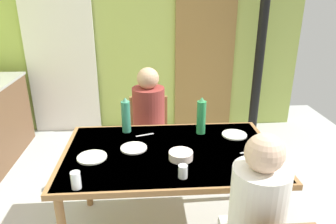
% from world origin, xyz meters
% --- Properties ---
extents(wall_back, '(4.38, 0.10, 2.75)m').
position_xyz_m(wall_back, '(0.00, 2.21, 1.37)').
color(wall_back, '#A7BB58').
rests_on(wall_back, ground_plane).
extents(door_wooden, '(0.80, 0.05, 2.00)m').
position_xyz_m(door_wooden, '(0.88, 2.13, 1.00)').
color(door_wooden, olive).
rests_on(door_wooden, ground_plane).
extents(stove_pipe_column, '(0.12, 0.12, 2.75)m').
position_xyz_m(stove_pipe_column, '(1.54, 1.86, 1.37)').
color(stove_pipe_column, black).
rests_on(stove_pipe_column, ground_plane).
extents(curtain_panel, '(0.90, 0.03, 2.31)m').
position_xyz_m(curtain_panel, '(-1.03, 2.11, 1.15)').
color(curtain_panel, white).
rests_on(curtain_panel, ground_plane).
extents(dining_table, '(1.56, 0.97, 0.76)m').
position_xyz_m(dining_table, '(0.24, -0.02, 0.69)').
color(dining_table, '#996B3E').
rests_on(dining_table, ground_plane).
extents(chair_far_diner, '(0.40, 0.40, 0.87)m').
position_xyz_m(chair_far_diner, '(0.10, 0.81, 0.50)').
color(chair_far_diner, '#996B3E').
rests_on(chair_far_diner, ground_plane).
extents(person_near_diner, '(0.30, 0.37, 0.77)m').
position_xyz_m(person_near_diner, '(0.65, -0.73, 0.78)').
color(person_near_diner, white).
rests_on(person_near_diner, ground_plane).
extents(person_far_diner, '(0.30, 0.37, 0.77)m').
position_xyz_m(person_far_diner, '(0.10, 0.68, 0.78)').
color(person_far_diner, brown).
rests_on(person_far_diner, ground_plane).
extents(water_bottle_green_near, '(0.07, 0.07, 0.30)m').
position_xyz_m(water_bottle_green_near, '(-0.09, 0.34, 0.90)').
color(water_bottle_green_near, '#398E6D').
rests_on(water_bottle_green_near, dining_table).
extents(water_bottle_green_far, '(0.07, 0.07, 0.31)m').
position_xyz_m(water_bottle_green_far, '(0.52, 0.27, 0.91)').
color(water_bottle_green_far, '#2E9750').
rests_on(water_bottle_green_far, dining_table).
extents(serving_bowl_center, '(0.17, 0.17, 0.05)m').
position_xyz_m(serving_bowl_center, '(0.31, -0.14, 0.79)').
color(serving_bowl_center, '#F3DCCE').
rests_on(serving_bowl_center, dining_table).
extents(dinner_plate_near_left, '(0.21, 0.21, 0.01)m').
position_xyz_m(dinner_plate_near_left, '(-0.31, -0.09, 0.77)').
color(dinner_plate_near_left, white).
rests_on(dinner_plate_near_left, dining_table).
extents(dinner_plate_near_right, '(0.20, 0.20, 0.01)m').
position_xyz_m(dinner_plate_near_right, '(-0.02, 0.03, 0.77)').
color(dinner_plate_near_right, white).
rests_on(dinner_plate_near_right, dining_table).
extents(dinner_plate_far_center, '(0.20, 0.20, 0.01)m').
position_xyz_m(dinner_plate_far_center, '(0.79, 0.20, 0.77)').
color(dinner_plate_far_center, white).
rests_on(dinner_plate_far_center, dining_table).
extents(drinking_glass_by_near_diner, '(0.06, 0.06, 0.09)m').
position_xyz_m(drinking_glass_by_near_diner, '(0.30, -0.38, 0.80)').
color(drinking_glass_by_near_diner, silver).
rests_on(drinking_glass_by_near_diner, dining_table).
extents(drinking_glass_by_far_diner, '(0.06, 0.06, 0.11)m').
position_xyz_m(drinking_glass_by_far_diner, '(-0.35, -0.45, 0.81)').
color(drinking_glass_by_far_diner, silver).
rests_on(drinking_glass_by_far_diner, dining_table).
extents(cutlery_knife_near, '(0.15, 0.06, 0.00)m').
position_xyz_m(cutlery_knife_near, '(0.06, 0.26, 0.76)').
color(cutlery_knife_near, silver).
rests_on(cutlery_knife_near, dining_table).
extents(cutlery_fork_near, '(0.15, 0.04, 0.00)m').
position_xyz_m(cutlery_fork_near, '(0.82, -0.09, 0.76)').
color(cutlery_fork_near, silver).
rests_on(cutlery_fork_near, dining_table).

